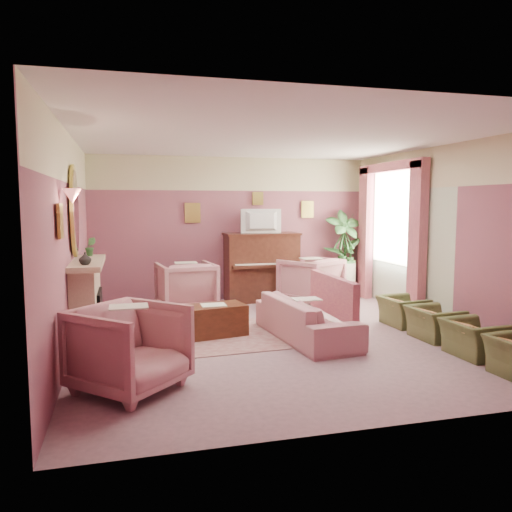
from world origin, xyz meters
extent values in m
cube|color=gray|center=(0.00, 0.00, 0.00)|extent=(5.50, 6.00, 0.01)
cube|color=white|center=(0.00, 0.00, 2.80)|extent=(5.50, 6.00, 0.01)
cube|color=#714359|center=(0.00, 3.00, 1.40)|extent=(5.50, 0.02, 2.80)
cube|color=#714359|center=(0.00, -3.00, 1.40)|extent=(5.50, 0.02, 2.80)
cube|color=#714359|center=(-2.75, 0.00, 1.40)|extent=(0.02, 6.00, 2.80)
cube|color=#714359|center=(2.75, 0.00, 1.40)|extent=(0.02, 6.00, 2.80)
cube|color=beige|center=(0.00, 2.99, 2.47)|extent=(5.50, 0.01, 0.65)
cube|color=beige|center=(2.73, 1.30, 1.07)|extent=(0.01, 3.00, 2.15)
cube|color=tan|center=(-2.59, 0.20, 0.55)|extent=(0.30, 1.40, 1.10)
cube|color=black|center=(-2.49, 0.20, 0.40)|extent=(0.18, 0.72, 0.68)
cube|color=#F73D28|center=(-2.45, 0.20, 0.22)|extent=(0.06, 0.54, 0.10)
cube|color=tan|center=(-2.56, 0.20, 1.12)|extent=(0.40, 1.55, 0.07)
cube|color=tan|center=(-2.39, 0.20, 0.01)|extent=(0.55, 1.50, 0.02)
ellipsoid|color=#B3A444|center=(-2.70, 0.20, 1.80)|extent=(0.04, 0.72, 1.20)
ellipsoid|color=silver|center=(-2.67, 0.20, 1.80)|extent=(0.01, 0.60, 1.06)
cone|color=#FF8878|center=(-2.62, -0.85, 1.98)|extent=(0.20, 0.20, 0.16)
cube|color=#3E1E15|center=(0.50, 2.68, 0.65)|extent=(1.40, 0.60, 1.30)
cube|color=#3E1E15|center=(0.50, 2.33, 0.72)|extent=(1.30, 0.12, 0.06)
cube|color=white|center=(0.50, 2.33, 0.76)|extent=(1.20, 0.08, 0.02)
cube|color=#3E1E15|center=(0.50, 2.68, 1.31)|extent=(1.45, 0.65, 0.04)
imported|color=black|center=(0.50, 2.63, 1.60)|extent=(0.80, 0.12, 0.48)
cube|color=#B3A444|center=(-0.80, 2.96, 1.72)|extent=(0.30, 0.03, 0.38)
cube|color=#B3A444|center=(1.55, 2.96, 1.78)|extent=(0.26, 0.03, 0.34)
cube|color=#B3A444|center=(0.50, 2.96, 2.00)|extent=(0.22, 0.03, 0.26)
cube|color=#B3A444|center=(-2.71, -1.20, 1.72)|extent=(0.03, 0.28, 0.36)
cube|color=beige|center=(2.70, 1.55, 1.70)|extent=(0.03, 1.40, 1.80)
cube|color=#A7535F|center=(2.62, 0.63, 1.30)|extent=(0.16, 0.34, 2.60)
cube|color=#A7535F|center=(2.62, 2.47, 1.30)|extent=(0.16, 0.34, 2.60)
cube|color=#A7535F|center=(2.62, 1.55, 2.56)|extent=(0.16, 2.20, 0.16)
imported|color=#346E34|center=(-2.55, 0.75, 1.29)|extent=(0.16, 0.16, 0.28)
imported|color=beige|center=(-2.55, -0.30, 1.23)|extent=(0.16, 0.16, 0.16)
cube|color=#986A67|center=(-0.82, 0.22, 0.01)|extent=(2.59, 1.93, 0.01)
cube|color=#442111|center=(-0.92, 0.28, 0.23)|extent=(1.08, 0.68, 0.45)
cube|color=#E8ECCA|center=(-0.87, 0.28, 0.46)|extent=(0.35, 0.28, 0.01)
imported|color=tan|center=(0.36, -0.19, 0.40)|extent=(0.66, 1.98, 0.80)
cube|color=#A7535F|center=(0.76, -0.19, 0.60)|extent=(0.10, 1.50, 0.55)
imported|color=tan|center=(-1.06, 2.00, 0.49)|extent=(0.94, 0.94, 0.98)
imported|color=tan|center=(1.30, 2.09, 0.49)|extent=(0.94, 0.94, 0.98)
imported|color=tan|center=(-2.06, -1.59, 0.49)|extent=(0.94, 0.94, 0.98)
imported|color=#505B30|center=(2.09, -1.50, 0.30)|extent=(0.49, 0.70, 0.60)
imported|color=#505B30|center=(2.09, -0.68, 0.30)|extent=(0.49, 0.70, 0.60)
imported|color=#505B30|center=(2.09, 0.14, 0.30)|extent=(0.49, 0.70, 0.60)
cylinder|color=silver|center=(2.21, 2.64, 0.35)|extent=(0.52, 0.52, 0.70)
imported|color=#346E34|center=(2.21, 2.64, 0.87)|extent=(0.30, 0.30, 0.34)
imported|color=#346E34|center=(2.33, 2.54, 0.84)|extent=(0.16, 0.16, 0.28)
cylinder|color=#A95E52|center=(2.22, 2.63, 0.17)|extent=(0.34, 0.34, 0.34)
imported|color=#346E34|center=(2.22, 2.63, 1.06)|extent=(0.76, 0.76, 1.44)
camera|label=1|loc=(-2.07, -6.66, 1.90)|focal=35.00mm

